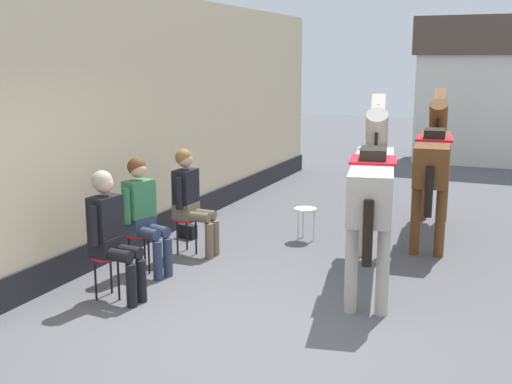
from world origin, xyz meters
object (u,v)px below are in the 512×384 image
at_px(satchel_bag, 187,231).
at_px(seated_visitor_near, 111,229).
at_px(seated_visitor_middle, 143,210).
at_px(saddled_horse_far, 434,156).
at_px(spare_stool_white, 305,212).
at_px(saddled_horse_near, 373,181).
at_px(seated_visitor_far, 190,196).

bearing_deg(satchel_bag, seated_visitor_near, 111.67).
distance_m(seated_visitor_middle, saddled_horse_far, 4.27).
bearing_deg(seated_visitor_near, spare_stool_white, 68.67).
xyz_separation_m(seated_visitor_middle, spare_stool_white, (1.32, 2.08, -0.38)).
bearing_deg(satchel_bag, spare_stool_white, -148.78).
bearing_deg(seated_visitor_middle, seated_visitor_near, -79.12).
relative_size(seated_visitor_middle, spare_stool_white, 3.02).
bearing_deg(seated_visitor_near, seated_visitor_middle, 100.88).
height_order(seated_visitor_middle, satchel_bag, seated_visitor_middle).
height_order(seated_visitor_middle, saddled_horse_near, saddled_horse_near).
bearing_deg(seated_visitor_middle, saddled_horse_far, 46.90).
height_order(seated_visitor_near, spare_stool_white, seated_visitor_near).
relative_size(seated_visitor_near, seated_visitor_far, 1.00).
bearing_deg(saddled_horse_near, seated_visitor_near, -143.56).
distance_m(seated_visitor_near, saddled_horse_far, 4.84).
distance_m(seated_visitor_middle, spare_stool_white, 2.49).
height_order(seated_visitor_near, satchel_bag, seated_visitor_near).
bearing_deg(saddled_horse_near, seated_visitor_far, 179.83).
xyz_separation_m(seated_visitor_far, spare_stool_white, (1.17, 1.20, -0.38)).
xyz_separation_m(saddled_horse_near, saddled_horse_far, (0.38, 2.23, 0.00)).
height_order(seated_visitor_near, seated_visitor_middle, same).
distance_m(saddled_horse_near, spare_stool_white, 1.87).
xyz_separation_m(seated_visitor_far, saddled_horse_far, (2.76, 2.22, 0.38)).
bearing_deg(saddled_horse_far, seated_visitor_near, -124.56).
distance_m(seated_visitor_middle, satchel_bag, 1.68).
relative_size(saddled_horse_far, satchel_bag, 10.70).
height_order(seated_visitor_far, spare_stool_white, seated_visitor_far).
distance_m(seated_visitor_middle, seated_visitor_far, 0.89).
bearing_deg(saddled_horse_far, spare_stool_white, -147.14).
relative_size(seated_visitor_middle, satchel_bag, 4.96).
relative_size(saddled_horse_near, saddled_horse_far, 0.99).
height_order(seated_visitor_far, satchel_bag, seated_visitor_far).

